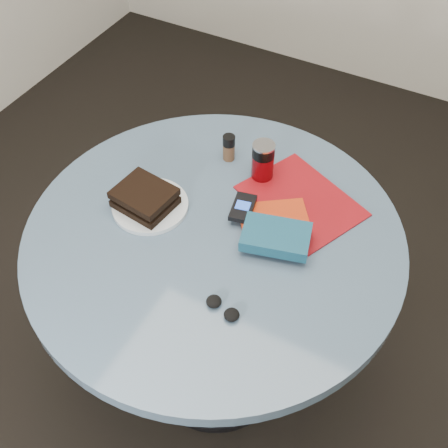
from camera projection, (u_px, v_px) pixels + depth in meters
The scene contains 11 objects.
ground at pixel (217, 367), 2.03m from camera, with size 4.00×4.00×0.00m, color black.
table at pixel (215, 270), 1.59m from camera, with size 1.00×1.00×0.75m.
plate at pixel (150, 206), 1.52m from camera, with size 0.21×0.21×0.01m, color silver.
sandwich at pixel (145, 198), 1.50m from camera, with size 0.16×0.14×0.05m.
soda_can at pixel (263, 161), 1.56m from camera, with size 0.06×0.06×0.12m.
pepper_grinder at pixel (229, 147), 1.63m from camera, with size 0.05×0.05×0.08m.
magazine at pixel (301, 201), 1.54m from camera, with size 0.31×0.23×0.01m, color maroon.
red_book at pixel (274, 219), 1.48m from camera, with size 0.18×0.12×0.01m, color #B02D0D.
novel at pixel (276, 237), 1.41m from camera, with size 0.17×0.11×0.03m, color navy.
mp3_player at pixel (243, 208), 1.49m from camera, with size 0.07×0.11×0.02m.
headphones at pixel (223, 308), 1.30m from camera, with size 0.10×0.06×0.02m.
Camera 1 is at (0.47, -0.83, 1.86)m, focal length 45.00 mm.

